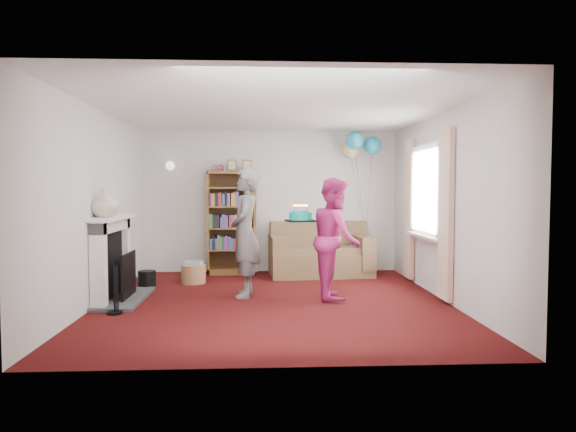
{
  "coord_description": "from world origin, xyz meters",
  "views": [
    {
      "loc": [
        -0.16,
        -6.67,
        1.48
      ],
      "look_at": [
        0.21,
        0.6,
        1.09
      ],
      "focal_mm": 32.0,
      "sensor_mm": 36.0,
      "label": 1
    }
  ],
  "objects": [
    {
      "name": "sofa",
      "position": [
        0.84,
        2.07,
        0.34
      ],
      "size": [
        1.7,
        0.9,
        0.9
      ],
      "rotation": [
        0.0,
        0.0,
        0.07
      ],
      "color": "brown",
      "rests_on": "ground"
    },
    {
      "name": "bookcase",
      "position": [
        -0.68,
        2.3,
        0.88
      ],
      "size": [
        0.84,
        0.42,
        1.99
      ],
      "color": "#472B14",
      "rests_on": "ground"
    },
    {
      "name": "wall_right",
      "position": [
        2.26,
        0.0,
        1.25
      ],
      "size": [
        0.02,
        5.0,
        2.5
      ],
      "primitive_type": "cube",
      "color": "silver",
      "rests_on": "ground"
    },
    {
      "name": "wall_back",
      "position": [
        0.0,
        2.51,
        1.25
      ],
      "size": [
        4.5,
        0.02,
        2.5
      ],
      "primitive_type": "cube",
      "color": "silver",
      "rests_on": "ground"
    },
    {
      "name": "mantel_vase",
      "position": [
        -2.12,
        -0.15,
        1.3
      ],
      "size": [
        0.39,
        0.39,
        0.36
      ],
      "primitive_type": "imported",
      "rotation": [
        0.0,
        0.0,
        -0.13
      ],
      "color": "beige",
      "rests_on": "fireplace"
    },
    {
      "name": "fireplace",
      "position": [
        -2.09,
        0.19,
        0.51
      ],
      "size": [
        0.55,
        1.8,
        1.12
      ],
      "color": "#3F3F42",
      "rests_on": "ground"
    },
    {
      "name": "person_striped",
      "position": [
        -0.39,
        0.35,
        0.87
      ],
      "size": [
        0.44,
        0.65,
        1.74
      ],
      "primitive_type": "imported",
      "rotation": [
        0.0,
        0.0,
        -1.61
      ],
      "color": "black",
      "rests_on": "ground"
    },
    {
      "name": "wall_sconce",
      "position": [
        -1.75,
        2.36,
        1.88
      ],
      "size": [
        0.16,
        0.23,
        0.16
      ],
      "color": "gold",
      "rests_on": "ground"
    },
    {
      "name": "wicker_basket",
      "position": [
        -1.23,
        1.38,
        0.16
      ],
      "size": [
        0.38,
        0.38,
        0.35
      ],
      "rotation": [
        0.0,
        0.0,
        -0.19
      ],
      "color": "#9B7348",
      "rests_on": "ground"
    },
    {
      "name": "wall_left",
      "position": [
        -2.26,
        0.0,
        1.25
      ],
      "size": [
        0.02,
        5.0,
        2.5
      ],
      "primitive_type": "cube",
      "color": "silver",
      "rests_on": "ground"
    },
    {
      "name": "person_magenta",
      "position": [
        0.84,
        0.19,
        0.81
      ],
      "size": [
        0.64,
        0.81,
        1.63
      ],
      "primitive_type": "imported",
      "rotation": [
        0.0,
        0.0,
        1.54
      ],
      "color": "#B9256B",
      "rests_on": "ground"
    },
    {
      "name": "ground",
      "position": [
        0.0,
        0.0,
        0.0
      ],
      "size": [
        5.0,
        5.0,
        0.0
      ],
      "primitive_type": "plane",
      "color": "black",
      "rests_on": "ground"
    },
    {
      "name": "birthday_cake",
      "position": [
        0.36,
        0.19,
        1.11
      ],
      "size": [
        0.37,
        0.37,
        0.22
      ],
      "rotation": [
        0.0,
        0.0,
        0.17
      ],
      "color": "black",
      "rests_on": "ground"
    },
    {
      "name": "ceiling",
      "position": [
        0.0,
        0.0,
        2.5
      ],
      "size": [
        4.5,
        5.0,
        0.01
      ],
      "primitive_type": "cube",
      "color": "white",
      "rests_on": "wall_back"
    },
    {
      "name": "balloons",
      "position": [
        1.51,
        2.07,
        2.22
      ],
      "size": [
        0.64,
        0.69,
        1.77
      ],
      "color": "#3F3F3F",
      "rests_on": "ground"
    },
    {
      "name": "window_bay",
      "position": [
        2.21,
        0.6,
        1.2
      ],
      "size": [
        0.14,
        2.02,
        2.2
      ],
      "color": "white",
      "rests_on": "ground"
    }
  ]
}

